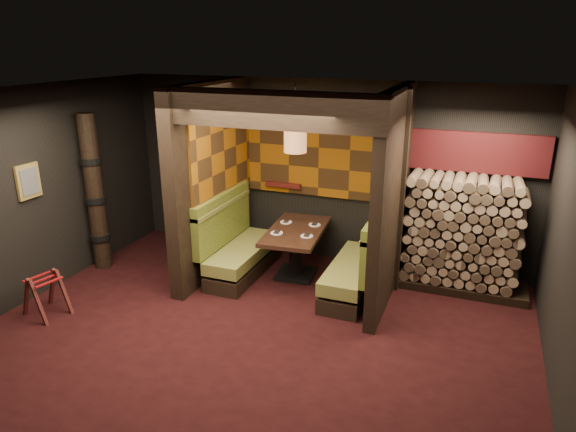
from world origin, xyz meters
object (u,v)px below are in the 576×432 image
Objects in this scene: booth_bench_right at (360,267)px; firewood_stack at (468,235)px; booth_bench_left at (237,248)px; dining_table at (296,244)px; luggage_rack at (45,293)px; pendant_lamp at (295,136)px; totem_column at (95,194)px.

firewood_stack reaches higher than booth_bench_right.
booth_bench_left reaches higher than dining_table.
booth_bench_left reaches higher than luggage_rack.
pendant_lamp is 3.19m from totem_column.
luggage_rack is (-2.62, -2.19, -1.84)m from pendant_lamp.
pendant_lamp is at bearing -167.42° from firewood_stack.
pendant_lamp is 0.39× the size of totem_column.
dining_table is (0.87, 0.22, 0.12)m from booth_bench_left.
luggage_rack is 0.37× the size of firewood_stack.
firewood_stack is at bearing 27.35° from booth_bench_right.
pendant_lamp reaches higher than booth_bench_right.
dining_table is 3.46m from luggage_rack.
pendant_lamp is (0.00, -0.05, 1.62)m from dining_table.
totem_column reaches higher than booth_bench_left.
booth_bench_left is 2.51× the size of luggage_rack.
pendant_lamp reaches higher than firewood_stack.
booth_bench_right is 2.51× the size of luggage_rack.
pendant_lamp is at bearing 170.62° from booth_bench_right.
booth_bench_left is at bearing 14.75° from totem_column.
dining_table is 1.62m from pendant_lamp.
booth_bench_right is 1.08× the size of dining_table.
totem_column reaches higher than luggage_rack.
totem_column is at bearing -165.42° from dining_table.
luggage_rack is 1.75m from totem_column.
pendant_lamp is 2.77m from firewood_stack.
dining_table is at bearing 40.58° from luggage_rack.
booth_bench_left is 0.90m from dining_table.
firewood_stack is at bearing 11.43° from dining_table.
booth_bench_right is 0.67× the size of totem_column.
totem_column is (-2.96, -0.72, -0.95)m from pendant_lamp.
totem_column is at bearing -172.14° from booth_bench_right.
totem_column is 1.39× the size of firewood_stack.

